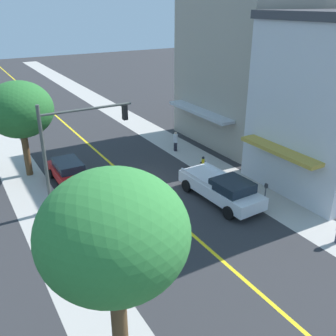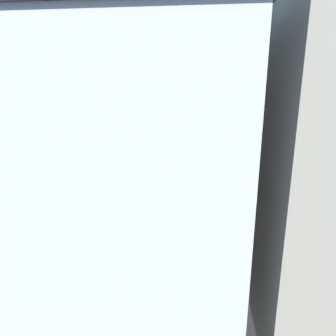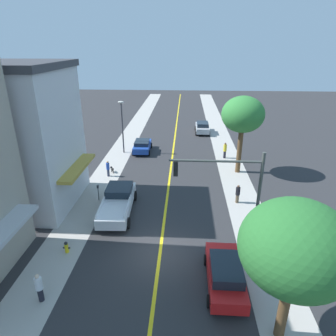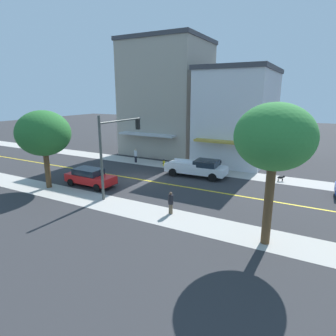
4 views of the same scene
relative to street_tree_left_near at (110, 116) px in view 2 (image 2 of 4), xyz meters
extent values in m
plane|color=#2D2D30|center=(-6.82, -13.24, -5.84)|extent=(140.00, 140.00, 0.00)
cube|color=#ADA8A0|center=(-13.17, -13.24, -5.84)|extent=(2.81, 126.00, 0.01)
cube|color=#ADA8A0|center=(-0.47, -13.24, -5.84)|extent=(2.81, 126.00, 0.01)
cube|color=yellow|center=(-6.82, -13.24, -5.84)|extent=(0.20, 126.00, 0.00)
cube|color=#B7BABF|center=(-14.70, -17.12, -2.73)|extent=(1.24, 7.69, 0.24)
cube|color=silver|center=(-20.05, -7.24, -0.61)|extent=(11.57, 7.63, 10.46)
cube|color=#38383D|center=(-20.05, -7.24, 4.87)|extent=(11.87, 7.93, 0.50)
cube|color=#B29338|center=(-13.73, -7.24, -2.71)|extent=(1.08, 5.80, 0.24)
cylinder|color=brown|center=(0.00, 0.00, -3.65)|extent=(0.48, 0.48, 4.38)
ellipsoid|color=#337F38|center=(0.00, 0.00, 0.06)|extent=(4.06, 4.06, 3.45)
cylinder|color=brown|center=(-1.02, -18.60, -4.29)|extent=(0.46, 0.46, 3.10)
ellipsoid|color=#286B2D|center=(-1.02, -18.60, -1.05)|extent=(4.49, 4.49, 3.81)
cylinder|color=yellow|center=(-12.65, -13.52, -5.54)|extent=(0.24, 0.24, 0.60)
sphere|color=#232328|center=(-12.65, -13.52, -5.17)|extent=(0.22, 0.22, 0.22)
cylinder|color=#232328|center=(-12.82, -13.52, -5.51)|extent=(0.10, 0.10, 0.10)
cylinder|color=#232328|center=(-12.48, -13.52, -5.51)|extent=(0.10, 0.10, 0.10)
cylinder|color=#4C4C51|center=(-12.47, -6.76, -5.27)|extent=(0.07, 0.07, 1.14)
cube|color=#2D2D33|center=(-12.47, -6.76, -4.56)|extent=(0.12, 0.18, 0.26)
cylinder|color=#474C47|center=(-0.97, -12.36, -2.60)|extent=(0.20, 0.20, 6.48)
cylinder|color=#474C47|center=(-3.64, -12.36, 0.05)|extent=(5.36, 0.14, 0.14)
cube|color=black|center=(-5.92, -12.36, -0.45)|extent=(0.26, 0.32, 0.90)
sphere|color=red|center=(-5.92, -12.36, -0.15)|extent=(0.20, 0.20, 0.20)
sphere|color=yellow|center=(-5.92, -12.36, -0.45)|extent=(0.20, 0.20, 0.20)
sphere|color=green|center=(-5.92, -12.36, -0.75)|extent=(0.20, 0.20, 0.20)
cube|color=red|center=(-3.13, -15.68, -5.17)|extent=(1.84, 4.65, 0.70)
cube|color=#19232D|center=(-3.13, -15.91, -4.56)|extent=(1.61, 2.51, 0.53)
cylinder|color=black|center=(-4.03, -14.15, -5.52)|extent=(0.22, 0.64, 0.64)
cylinder|color=black|center=(-2.21, -14.16, -5.52)|extent=(0.22, 0.64, 0.64)
cylinder|color=black|center=(-4.04, -17.21, -5.52)|extent=(0.22, 0.64, 0.64)
cylinder|color=black|center=(-2.23, -17.22, -5.52)|extent=(0.22, 0.64, 0.64)
cube|color=#1E429E|center=(-10.51, 5.55, -5.18)|extent=(1.93, 4.19, 0.68)
cube|color=#19232D|center=(-10.50, 5.34, -4.62)|extent=(1.67, 2.28, 0.44)
cylinder|color=black|center=(-9.61, 6.94, -5.52)|extent=(0.23, 0.64, 0.64)
cylinder|color=black|center=(-11.40, 4.16, -5.52)|extent=(0.23, 0.64, 0.64)
cylinder|color=black|center=(-9.56, 4.20, -5.52)|extent=(0.23, 0.64, 0.64)
cube|color=silver|center=(-10.45, -8.63, -5.06)|extent=(2.35, 6.13, 0.76)
cube|color=#19232D|center=(-10.50, -7.54, -4.39)|extent=(2.02, 2.26, 0.58)
cube|color=silver|center=(-11.37, -9.88, -4.56)|extent=(0.23, 3.15, 0.24)
cube|color=silver|center=(-9.44, -9.80, -4.56)|extent=(0.23, 3.15, 0.24)
cylinder|color=black|center=(-11.59, -6.62, -5.44)|extent=(0.31, 0.81, 0.80)
cylinder|color=black|center=(-9.49, -6.53, -5.44)|extent=(0.31, 0.81, 0.80)
cylinder|color=black|center=(-11.41, -10.73, -5.44)|extent=(0.31, 0.81, 0.80)
cylinder|color=black|center=(-9.32, -10.64, -5.44)|extent=(0.31, 0.81, 0.80)
cylinder|color=black|center=(-12.54, -17.33, -5.46)|extent=(0.28, 0.28, 0.76)
cylinder|color=silver|center=(-12.54, -17.33, -4.74)|extent=(0.37, 0.37, 0.69)
sphere|color=beige|center=(-12.54, -17.33, -4.29)|extent=(0.21, 0.21, 0.21)
cylinder|color=brown|center=(-1.03, -6.46, -5.48)|extent=(0.27, 0.27, 0.72)
cylinder|color=black|center=(-1.03, -6.46, -4.79)|extent=(0.36, 0.36, 0.66)
sphere|color=brown|center=(-1.03, -6.46, -4.36)|extent=(0.20, 0.20, 0.20)
cylinder|color=black|center=(-0.87, 3.92, -5.42)|extent=(0.28, 0.28, 0.83)
cylinder|color=yellow|center=(-0.87, 3.92, -4.63)|extent=(0.37, 0.37, 0.76)
sphere|color=brown|center=(-0.87, 3.92, -4.13)|extent=(0.24, 0.24, 0.24)
cylinder|color=#33384C|center=(-12.86, -1.86, -5.47)|extent=(0.24, 0.24, 0.73)
cylinder|color=#284CB2|center=(-12.86, -1.86, -4.78)|extent=(0.32, 0.32, 0.67)
sphere|color=tan|center=(-12.86, -1.86, -4.34)|extent=(0.21, 0.21, 0.21)
ellipsoid|color=black|center=(-12.67, -0.93, -5.47)|extent=(0.54, 0.64, 0.26)
sphere|color=black|center=(-12.85, -0.66, -5.40)|extent=(0.21, 0.21, 0.21)
cylinder|color=black|center=(-12.79, -0.76, -5.72)|extent=(0.09, 0.09, 0.24)
cylinder|color=black|center=(-12.56, -1.11, -5.72)|extent=(0.09, 0.09, 0.24)
camera|label=1|loc=(2.99, 7.89, 5.58)|focal=40.64mm
camera|label=2|loc=(-32.10, -9.81, 2.95)|focal=32.12mm
camera|label=3|loc=(-5.43, -28.47, 6.29)|focal=32.11mm
camera|label=4|loc=(15.21, 2.16, 2.16)|focal=30.79mm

